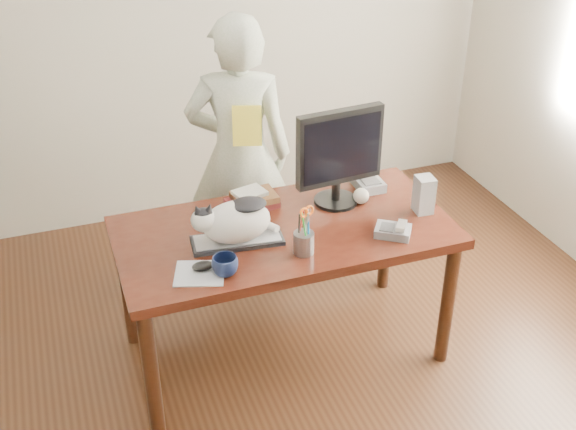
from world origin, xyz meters
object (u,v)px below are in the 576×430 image
Objects in this scene: desk at (279,245)px; pen_cup at (304,240)px; monitor at (339,153)px; calculator at (368,183)px; mouse at (203,266)px; cat at (234,220)px; coffee_mug at (225,266)px; phone at (394,230)px; keyboard at (237,240)px; book_stack at (253,200)px; baseball at (361,196)px; person at (240,155)px; speaker at (424,195)px.

pen_cup is at bearing -87.86° from desk.
monitor reaches higher than calculator.
desk is at bearing 50.68° from mouse.
coffee_mug is (-0.11, -0.23, -0.08)m from cat.
cat is at bearing -159.56° from phone.
coffee_mug is at bearing -109.18° from cat.
book_stack reaches higher than keyboard.
baseball reaches higher than mouse.
calculator is at bearing 25.45° from keyboard.
cat is (-0.26, -0.13, 0.27)m from desk.
keyboard is 2.18× the size of phone.
person is (-0.47, 0.96, 0.03)m from phone.
calculator reaches higher than mouse.
person is (-0.02, 0.96, -0.01)m from pen_cup.
pen_cup reaches higher than keyboard.
phone is at bearing 16.75° from mouse.
cat is 0.82× the size of monitor.
mouse reaches higher than desk.
coffee_mug is at bearing -150.08° from calculator.
mouse is (-0.20, -0.17, 0.01)m from keyboard.
book_stack reaches higher than phone.
book_stack is at bearing 100.85° from pen_cup.
speaker is at bearing -63.99° from calculator.
mouse is at bearing -161.43° from monitor.
baseball is at bearing -20.92° from monitor.
baseball is 0.31× the size of book_stack.
monitor is at bearing 22.77° from cat.
pen_cup is 1.26× the size of speaker.
keyboard is at bearing -168.14° from baseball.
person is at bearing 125.49° from baseball.
book_stack is at bearing 64.76° from cat.
coffee_mug is 1.05m from calculator.
pen_cup reaches higher than book_stack.
keyboard is 1.84× the size of pen_cup.
cat is 0.33m from pen_cup.
cat is 0.86m from calculator.
keyboard is at bearing 144.91° from pen_cup.
coffee_mug is (0.08, -0.06, 0.02)m from mouse.
mouse is 0.11m from coffee_mug.
calculator is at bearing 15.89° from desk.
pen_cup is 0.71m from calculator.
person is at bearing 77.92° from cat.
speaker reaches higher than phone.
pen_cup is at bearing -27.69° from cat.
pen_cup is at bearing -29.11° from keyboard.
cat is 3.64× the size of coffee_mug.
mouse is at bearing -168.46° from speaker.
pen_cup is 1.18× the size of phone.
cat reaches higher than pen_cup.
desk is 3.84× the size of cat.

